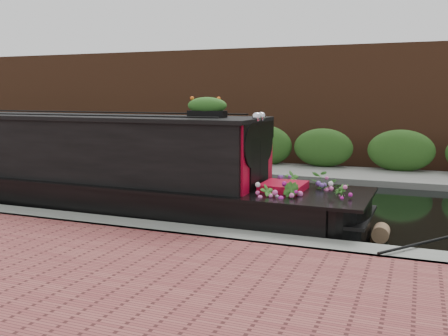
% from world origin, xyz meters
% --- Properties ---
extents(ground, '(80.00, 80.00, 0.00)m').
position_xyz_m(ground, '(0.00, 0.00, 0.00)').
color(ground, black).
rests_on(ground, ground).
extents(near_bank_coping, '(40.00, 0.60, 0.50)m').
position_xyz_m(near_bank_coping, '(0.00, -3.30, 0.00)').
color(near_bank_coping, gray).
rests_on(near_bank_coping, ground).
extents(far_bank_path, '(40.00, 2.40, 0.34)m').
position_xyz_m(far_bank_path, '(0.00, 4.20, 0.00)').
color(far_bank_path, slate).
rests_on(far_bank_path, ground).
extents(far_hedge, '(40.00, 1.10, 2.80)m').
position_xyz_m(far_hedge, '(0.00, 5.10, 0.00)').
color(far_hedge, '#28511B').
rests_on(far_hedge, ground).
extents(far_brick_wall, '(40.00, 1.00, 8.00)m').
position_xyz_m(far_brick_wall, '(0.00, 7.20, 0.00)').
color(far_brick_wall, '#59321E').
rests_on(far_brick_wall, ground).
extents(narrowboat, '(10.86, 2.11, 2.53)m').
position_xyz_m(narrowboat, '(-1.38, -1.96, 0.75)').
color(narrowboat, black).
rests_on(narrowboat, ground).
extents(rope_fender, '(0.27, 0.37, 0.27)m').
position_xyz_m(rope_fender, '(4.45, -1.96, 0.14)').
color(rope_fender, brown).
rests_on(rope_fender, ground).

